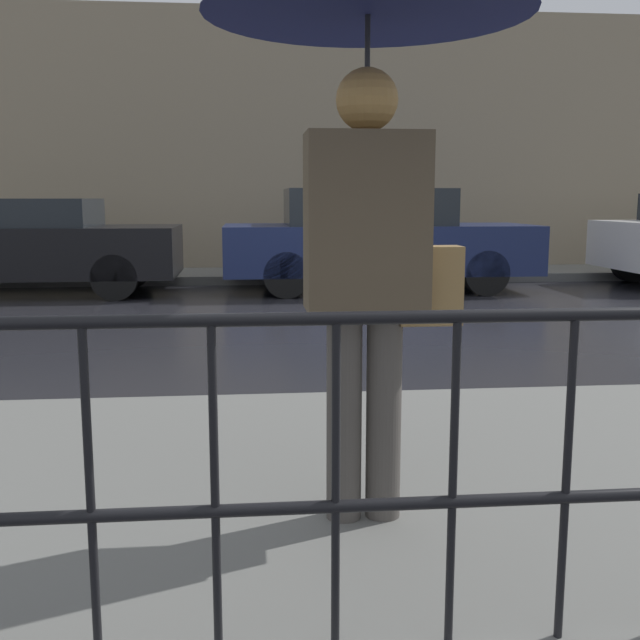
# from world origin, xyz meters

# --- Properties ---
(ground_plane) EXTENTS (80.00, 80.00, 0.00)m
(ground_plane) POSITION_xyz_m (0.00, 0.00, 0.00)
(ground_plane) COLOR black
(sidewalk_near) EXTENTS (28.00, 3.07, 0.14)m
(sidewalk_near) POSITION_xyz_m (0.00, -5.28, 0.07)
(sidewalk_near) COLOR slate
(sidewalk_near) RESTS_ON ground_plane
(sidewalk_far) EXTENTS (28.00, 1.70, 0.14)m
(sidewalk_far) POSITION_xyz_m (0.00, 4.60, 0.07)
(sidewalk_far) COLOR slate
(sidewalk_far) RESTS_ON ground_plane
(lane_marking) EXTENTS (25.20, 0.12, 0.01)m
(lane_marking) POSITION_xyz_m (0.00, 0.00, 0.00)
(lane_marking) COLOR gold
(lane_marking) RESTS_ON ground_plane
(building_storefront) EXTENTS (28.00, 0.30, 4.77)m
(building_storefront) POSITION_xyz_m (0.00, 5.60, 2.39)
(building_storefront) COLOR gray
(building_storefront) RESTS_ON ground_plane
(railing_foreground) EXTENTS (12.00, 0.04, 0.96)m
(railing_foreground) POSITION_xyz_m (0.00, -6.57, 0.74)
(railing_foreground) COLOR black
(railing_foreground) RESTS_ON sidewalk_near
(pedestrian) EXTENTS (1.20, 1.20, 2.17)m
(pedestrian) POSITION_xyz_m (-0.43, -5.69, 1.92)
(pedestrian) COLOR #4C4742
(pedestrian) RESTS_ON sidewalk_near
(car_black) EXTENTS (4.26, 1.77, 1.40)m
(car_black) POSITION_xyz_m (-4.06, 2.83, 0.73)
(car_black) COLOR black
(car_black) RESTS_ON ground_plane
(car_navy) EXTENTS (4.68, 1.76, 1.54)m
(car_navy) POSITION_xyz_m (1.08, 2.83, 0.79)
(car_navy) COLOR #19234C
(car_navy) RESTS_ON ground_plane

